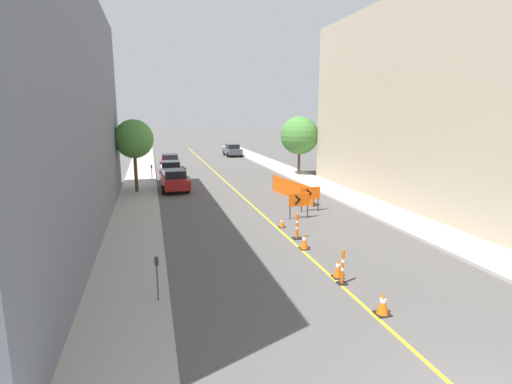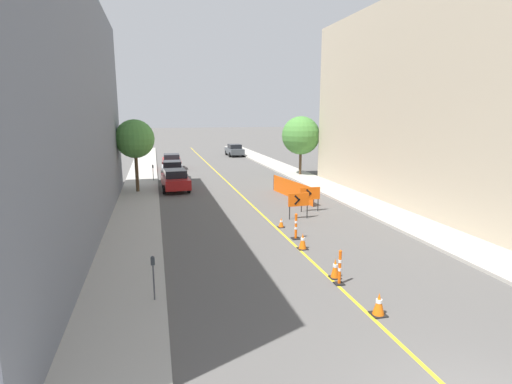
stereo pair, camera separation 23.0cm
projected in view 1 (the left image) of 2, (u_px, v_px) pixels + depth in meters
The scene contains 22 objects.
lane_stripe at pixel (220, 176), 36.54m from camera, with size 0.12×61.51×0.01m.
sidewalk_left at pixel (141, 179), 34.78m from camera, with size 2.64×61.51×0.14m.
sidewalk_right at pixel (292, 173), 38.28m from camera, with size 2.64×61.51×0.14m.
building_facade_left at pixel (20, 111), 16.89m from camera, with size 6.00×25.69×11.62m.
building_facade_right at pixel (434, 103), 24.99m from camera, with size 6.00×22.05×12.60m.
traffic_cone_nearest at pixel (383, 304), 11.52m from camera, with size 0.43×0.43×0.68m.
traffic_cone_second at pixel (338, 268), 14.09m from camera, with size 0.38×0.38×0.72m.
traffic_cone_third at pixel (304, 241), 17.07m from camera, with size 0.42×0.42×0.70m.
traffic_cone_fourth at pixel (282, 223), 20.29m from camera, with size 0.33×0.33×0.50m.
delineator_post_front at pixel (343, 269), 13.54m from camera, with size 0.32×0.32×1.23m.
delineator_post_rear at pixel (297, 228), 18.40m from camera, with size 0.38×0.38×1.22m.
arrow_barricade_primary at pixel (299, 201), 21.77m from camera, with size 1.20×0.11×1.44m.
arrow_barricade_secondary at pixel (310, 194), 23.41m from camera, with size 1.23×0.09×1.46m.
safety_mesh_fence at pixel (291, 189), 27.23m from camera, with size 0.90×5.79×1.19m.
parked_car_curb_near at pixel (174, 180), 29.76m from camera, with size 2.04×4.40×1.59m.
parked_car_curb_mid at pixel (171, 170), 34.90m from camera, with size 1.95×4.35×1.59m.
parked_car_curb_far at pixel (170, 162), 40.75m from camera, with size 1.94×4.33×1.59m.
parked_car_opposite_side at pixel (232, 150), 53.21m from camera, with size 1.95×4.35×1.59m.
parking_meter_near_curb at pixel (157, 270), 11.95m from camera, with size 0.12×0.11×1.40m.
parking_meter_far_curb at pixel (152, 169), 33.23m from camera, with size 0.12×0.11×1.32m.
street_tree_left_near at pixel (134, 139), 28.05m from camera, with size 2.73×2.73×5.14m.
street_tree_right_near at pixel (299, 135), 36.12m from camera, with size 3.45×3.45×5.28m.
Camera 1 is at (-6.01, -5.01, 5.76)m, focal length 28.00 mm.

